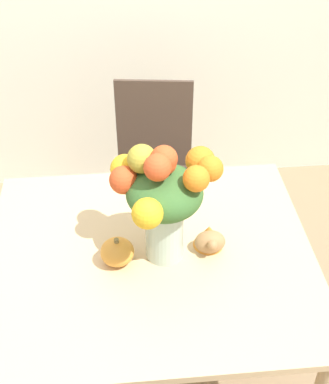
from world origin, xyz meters
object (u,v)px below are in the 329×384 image
Objects in this scene: flower_vase at (163,195)px; turkey_figurine at (209,238)px; dining_chair_near_window at (154,171)px; pumpkin at (117,252)px.

turkey_figurine is at bearing 3.05° from flower_vase.
turkey_figurine is at bearing -72.94° from dining_chair_near_window.
pumpkin is 0.80× the size of turkey_figurine.
flower_vase is at bearing -84.50° from dining_chair_near_window.
flower_vase reaches higher than pumpkin.
flower_vase reaches higher than dining_chair_near_window.
turkey_figurine is 0.92m from dining_chair_near_window.
pumpkin is 0.35m from turkey_figurine.
flower_vase is 0.50× the size of dining_chair_near_window.
dining_chair_near_window reaches higher than pumpkin.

